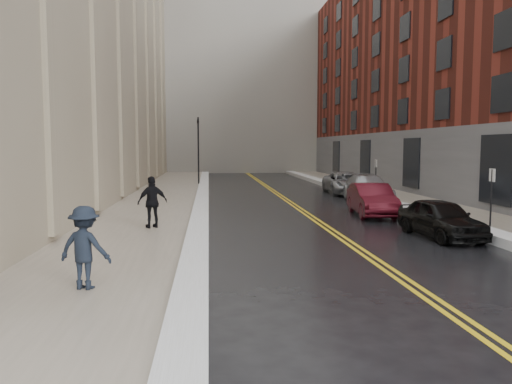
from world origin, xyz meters
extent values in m
plane|color=black|center=(0.00, 0.00, 0.00)|extent=(160.00, 160.00, 0.00)
cube|color=gray|center=(-4.50, 16.00, 0.07)|extent=(4.00, 64.00, 0.15)
cube|color=gray|center=(9.00, 16.00, 0.07)|extent=(3.00, 64.00, 0.15)
cube|color=gold|center=(2.38, 16.00, 0.00)|extent=(0.12, 64.00, 0.01)
cube|color=gold|center=(2.62, 16.00, 0.00)|extent=(0.12, 64.00, 0.01)
cube|color=white|center=(-2.20, 16.00, 0.13)|extent=(0.70, 60.80, 0.26)
cube|color=white|center=(7.15, 16.00, 0.15)|extent=(0.85, 60.80, 0.30)
cube|color=maroon|center=(17.50, 23.00, 9.00)|extent=(14.00, 50.00, 18.00)
cube|color=slate|center=(14.00, 66.00, 22.00)|extent=(22.00, 18.00, 44.00)
cylinder|color=black|center=(-2.60, 30.00, 2.60)|extent=(0.12, 0.12, 5.20)
imported|color=black|center=(-2.60, 30.00, 4.60)|extent=(0.18, 0.15, 0.90)
cylinder|color=black|center=(7.90, 8.00, 1.10)|extent=(0.06, 0.06, 2.20)
cube|color=white|center=(7.90, 8.00, 2.00)|extent=(0.02, 0.35, 0.45)
cylinder|color=black|center=(7.90, 20.00, 1.10)|extent=(0.06, 0.06, 2.20)
cube|color=white|center=(7.90, 20.00, 2.00)|extent=(0.02, 0.35, 0.45)
imported|color=black|center=(5.71, 7.19, 0.64)|extent=(1.83, 3.89, 1.29)
imported|color=#490D16|center=(5.20, 12.59, 0.69)|extent=(1.85, 4.33, 1.39)
imported|color=#A3A6AB|center=(6.69, 17.79, 0.73)|extent=(2.51, 5.21, 1.46)
imported|color=#9C9EA4|center=(6.80, 22.42, 0.69)|extent=(2.55, 5.11, 1.39)
imported|color=black|center=(-4.29, 1.73, 0.98)|extent=(1.21, 0.90, 1.66)
imported|color=black|center=(-3.79, 9.22, 1.05)|extent=(1.14, 0.84, 1.80)
camera|label=1|loc=(-1.82, -8.30, 2.97)|focal=35.00mm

